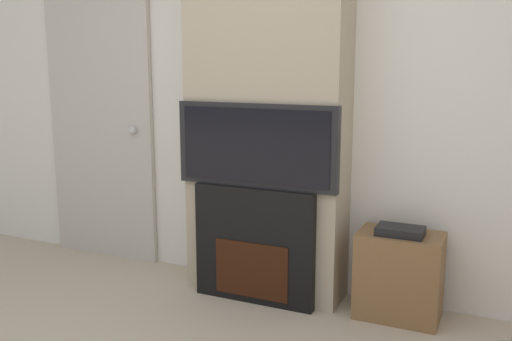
{
  "coord_description": "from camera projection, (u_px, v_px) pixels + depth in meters",
  "views": [
    {
      "loc": [
        1.43,
        -1.45,
        1.51
      ],
      "look_at": [
        0.0,
        1.67,
        0.84
      ],
      "focal_mm": 40.0,
      "sensor_mm": 36.0,
      "label": 1
    }
  ],
  "objects": [
    {
      "name": "wall_back",
      "position": [
        279.0,
        85.0,
        3.72
      ],
      "size": [
        6.0,
        0.06,
        2.7
      ],
      "color": "silver",
      "rests_on": "ground_plane"
    },
    {
      "name": "chimney_breast",
      "position": [
        267.0,
        86.0,
        3.55
      ],
      "size": [
        1.02,
        0.33,
        2.7
      ],
      "color": "tan",
      "rests_on": "ground_plane"
    },
    {
      "name": "fireplace",
      "position": [
        256.0,
        245.0,
        3.59
      ],
      "size": [
        0.79,
        0.15,
        0.74
      ],
      "color": "black",
      "rests_on": "ground_plane"
    },
    {
      "name": "television",
      "position": [
        256.0,
        146.0,
        3.46
      ],
      "size": [
        1.04,
        0.07,
        0.52
      ],
      "color": "black",
      "rests_on": "fireplace"
    },
    {
      "name": "media_stand",
      "position": [
        399.0,
        274.0,
        3.36
      ],
      "size": [
        0.49,
        0.31,
        0.57
      ],
      "color": "brown",
      "rests_on": "ground_plane"
    },
    {
      "name": "entry_door",
      "position": [
        101.0,
        122.0,
        4.32
      ],
      "size": [
        0.93,
        0.09,
        2.09
      ],
      "color": "#BCB7AD",
      "rests_on": "ground_plane"
    }
  ]
}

